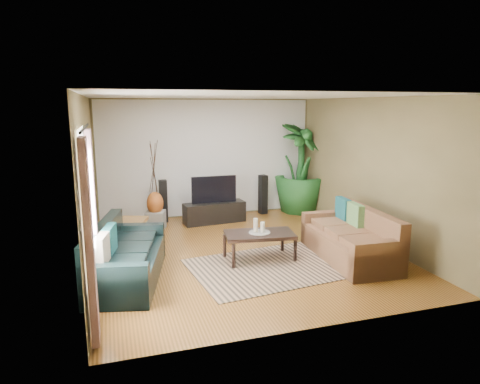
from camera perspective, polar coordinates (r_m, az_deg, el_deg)
name	(u,v)px	position (r m, az deg, el deg)	size (l,w,h in m)	color
floor	(243,252)	(7.64, 0.45, -8.03)	(5.50, 5.50, 0.00)	brown
ceiling	(244,96)	(7.20, 0.48, 12.66)	(5.50, 5.50, 0.00)	white
wall_back	(207,158)	(9.93, -4.38, 4.51)	(5.00, 5.00, 0.00)	brown
wall_front	(319,216)	(4.81, 10.49, -3.22)	(5.00, 5.00, 0.00)	brown
wall_left	(89,185)	(6.97, -19.51, 0.88)	(5.50, 5.50, 0.00)	brown
wall_right	(370,171)	(8.40, 16.96, 2.76)	(5.50, 5.50, 0.00)	brown
backwall_panel	(207,158)	(9.92, -4.37, 4.51)	(4.90, 4.90, 0.00)	white
window_pane	(86,204)	(5.39, -19.90, -1.58)	(1.80, 1.80, 0.00)	white
curtain_near	(89,243)	(4.73, -19.45, -6.48)	(0.08, 0.35, 2.20)	gray
curtain_far	(93,210)	(6.18, -19.00, -2.29)	(0.08, 0.35, 2.20)	gray
curtain_rod	(84,128)	(5.27, -20.02, 8.03)	(0.03, 0.03, 1.90)	black
sofa_left	(128,253)	(6.56, -14.74, -7.84)	(2.03, 0.87, 0.85)	black
sofa_right	(349,235)	(7.43, 14.34, -5.52)	(2.00, 0.90, 0.85)	brown
area_rug	(272,267)	(6.99, 4.25, -9.91)	(2.52, 1.79, 0.01)	tan
coffee_table	(259,246)	(7.23, 2.61, -7.23)	(1.14, 0.62, 0.47)	black
candle_tray	(260,232)	(7.16, 2.62, -5.39)	(0.35, 0.35, 0.02)	gray
candle_tall	(256,225)	(7.13, 2.10, -4.43)	(0.07, 0.07, 0.23)	beige
candle_mid	(263,227)	(7.11, 3.05, -4.71)	(0.07, 0.07, 0.18)	beige
candle_short	(262,226)	(7.21, 2.99, -4.60)	(0.07, 0.07, 0.15)	#EDE7C8
tv_stand	(214,213)	(9.47, -3.44, -2.75)	(1.36, 0.41, 0.45)	black
television	(214,189)	(9.37, -3.51, 0.37)	(1.00, 0.05, 0.59)	black
speaker_left	(163,201)	(9.60, -10.19, -1.21)	(0.17, 0.19, 0.94)	black
speaker_right	(263,194)	(10.20, 3.08, -0.32)	(0.17, 0.19, 0.93)	black
potted_plant	(300,168)	(10.37, 8.03, 3.22)	(1.21, 1.21, 2.16)	#1A4F1D
plant_pot	(299,205)	(10.54, 7.89, -1.75)	(0.40, 0.40, 0.31)	black
pedestal	(156,220)	(9.16, -11.17, -3.68)	(0.38, 0.38, 0.38)	gray
vase	(155,203)	(9.07, -11.26, -1.48)	(0.35, 0.35, 0.48)	#96491B
side_table	(131,235)	(7.87, -14.39, -5.61)	(0.55, 0.55, 0.58)	olive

